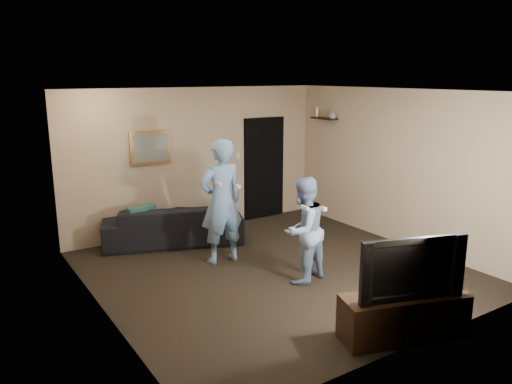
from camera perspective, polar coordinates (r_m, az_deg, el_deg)
ground at (r=7.45m, az=2.22°, el=-8.94°), size 5.00×5.00×0.00m
ceiling at (r=6.90m, az=2.42°, el=11.46°), size 5.00×5.00×0.04m
wall_back at (r=9.18m, az=-6.73°, el=3.68°), size 5.00×0.04×2.60m
wall_front at (r=5.29m, az=18.15°, el=-4.09°), size 5.00×0.04×2.60m
wall_left at (r=6.02m, az=-17.54°, el=-1.98°), size 0.04×5.00×2.60m
wall_right at (r=8.72m, az=15.87°, el=2.76°), size 0.04×5.00×2.60m
sofa at (r=8.63m, az=-9.46°, el=-3.60°), size 2.48×1.64×0.68m
throw_pillow at (r=8.40m, az=-12.90°, el=-3.22°), size 0.51×0.25×0.49m
painting_frame at (r=8.76m, az=-12.01°, el=5.01°), size 0.72×0.05×0.57m
painting_canvas at (r=8.73m, az=-11.95°, el=4.99°), size 0.62×0.01×0.47m
doorway at (r=9.92m, az=0.92°, el=2.74°), size 0.90×0.06×2.00m
light_switch at (r=9.56m, az=-2.09°, el=4.15°), size 0.08×0.02×0.12m
wall_shelf at (r=9.83m, az=7.76°, el=8.34°), size 0.20×0.60×0.03m
shelf_vase at (r=9.63m, az=8.77°, el=8.75°), size 0.15×0.15×0.15m
shelf_figurine at (r=9.98m, az=6.97°, el=9.05°), size 0.06×0.06×0.18m
tv_console at (r=5.83m, az=16.49°, el=-13.47°), size 1.46×0.87×0.50m
television at (r=5.59m, az=16.89°, el=-8.01°), size 1.19×0.53×0.69m
wii_player_left at (r=7.52m, az=-4.00°, el=-1.11°), size 0.71×0.53×1.90m
wii_player_right at (r=6.88m, az=5.41°, el=-4.36°), size 0.84×0.73×1.48m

